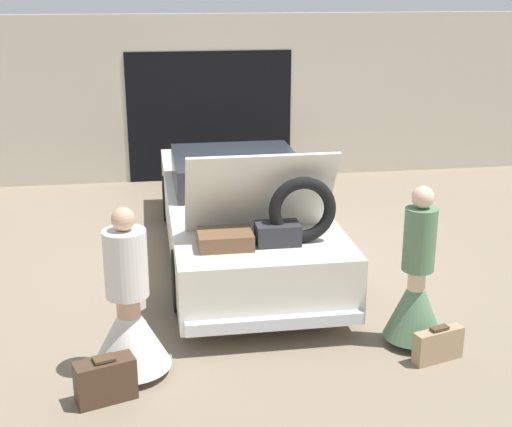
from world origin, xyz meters
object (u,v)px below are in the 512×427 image
Objects in this scene: person_left at (129,317)px; suitcase_beside_left_person at (105,380)px; person_right at (416,289)px; suitcase_beside_right_person at (438,345)px; car at (239,211)px.

suitcase_beside_left_person is (-0.21, -0.42, -0.35)m from person_left.
suitcase_beside_left_person is at bearing -25.80° from person_left.
person_right is 2.93m from suitcase_beside_left_person.
person_right is 3.07× the size of suitcase_beside_right_person.
suitcase_beside_right_person is (2.76, -0.23, -0.38)m from person_left.
person_left is 2.66m from person_right.
car is at bearing 116.11° from suitcase_beside_right_person.
suitcase_beside_left_person is at bearing -116.29° from car.
car is 3.28m from suitcase_beside_right_person.
car is 9.50× the size of suitcase_beside_left_person.
suitcase_beside_right_person is at bearing 85.74° from person_left.
car is 3.49m from suitcase_beside_left_person.
car reaches higher than person_right.
person_left reaches higher than suitcase_beside_left_person.
person_left reaches higher than suitcase_beside_right_person.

